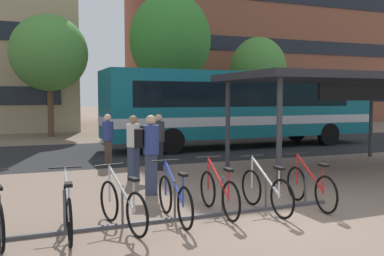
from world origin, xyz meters
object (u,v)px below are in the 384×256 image
parked_bicycle_white_5 (266,191)px  street_tree_0 (170,40)px  transit_shelter (336,80)px  street_tree_1 (258,69)px  commuter_black_pack_2 (134,143)px  parked_bicycle_red_6 (310,187)px  commuter_navy_pack_0 (157,138)px  parked_bicycle_silver_1 (68,211)px  commuter_maroon_pack_3 (108,136)px  city_bus (244,106)px  parked_bicycle_blue_3 (175,199)px  commuter_black_pack_4 (150,149)px  parked_bicycle_red_4 (219,193)px  street_tree_2 (49,53)px  parked_bicycle_silver_2 (122,206)px

parked_bicycle_white_5 → street_tree_0: street_tree_0 is taller
transit_shelter → street_tree_1: 16.17m
commuter_black_pack_2 → parked_bicycle_red_6: bearing=83.5°
commuter_navy_pack_0 → commuter_black_pack_2: commuter_black_pack_2 is taller
parked_bicycle_silver_1 → commuter_maroon_pack_3: bearing=-13.9°
city_bus → commuter_navy_pack_0: city_bus is taller
parked_bicycle_blue_3 → commuter_black_pack_2: size_ratio=1.03×
commuter_maroon_pack_3 → commuter_black_pack_4: commuter_black_pack_4 is taller
street_tree_1 → parked_bicycle_red_6: bearing=-116.6°
parked_bicycle_silver_1 → street_tree_1: size_ratio=0.27×
parked_bicycle_red_4 → parked_bicycle_red_6: size_ratio=1.00×
commuter_black_pack_2 → street_tree_0: street_tree_0 is taller
commuter_black_pack_2 → street_tree_1: (11.90, 14.67, 3.16)m
commuter_maroon_pack_3 → commuter_black_pack_2: bearing=10.5°
street_tree_2 → parked_bicycle_red_6: bearing=-75.8°
parked_bicycle_silver_1 → street_tree_1: 23.50m
commuter_black_pack_4 → parked_bicycle_red_6: bearing=-18.7°
parked_bicycle_blue_3 → parked_bicycle_red_4: same height
city_bus → parked_bicycle_red_4: city_bus is taller
parked_bicycle_silver_1 → transit_shelter: (7.99, 3.63, 2.26)m
parked_bicycle_red_4 → street_tree_2: size_ratio=0.26×
parked_bicycle_red_4 → commuter_black_pack_4: commuter_black_pack_4 is taller
parked_bicycle_silver_1 → parked_bicycle_white_5: size_ratio=1.00×
parked_bicycle_silver_2 → parked_bicycle_white_5: size_ratio=0.97×
parked_bicycle_red_4 → city_bus: bearing=-30.3°
city_bus → commuter_navy_pack_0: 6.81m
commuter_black_pack_2 → commuter_black_pack_4: commuter_black_pack_4 is taller
parked_bicycle_silver_2 → street_tree_0: bearing=-34.7°
parked_bicycle_blue_3 → parked_bicycle_silver_2: bearing=95.8°
parked_bicycle_silver_2 → commuter_black_pack_2: size_ratio=1.00×
commuter_black_pack_4 → commuter_black_pack_2: bearing=106.9°
parked_bicycle_silver_2 → street_tree_1: (12.97, 18.61, 3.74)m
street_tree_0 → commuter_maroon_pack_3: bearing=-116.6°
parked_bicycle_silver_2 → parked_bicycle_blue_3: 0.93m
parked_bicycle_blue_3 → parked_bicycle_red_6: size_ratio=1.00×
commuter_black_pack_4 → commuter_navy_pack_0: bearing=89.9°
parked_bicycle_red_6 → street_tree_1: street_tree_1 is taller
parked_bicycle_blue_3 → parked_bicycle_red_4: bearing=-82.8°
street_tree_0 → street_tree_2: (-6.79, 0.37, -0.99)m
parked_bicycle_silver_2 → transit_shelter: size_ratio=0.25×
city_bus → transit_shelter: city_bus is taller
transit_shelter → commuter_black_pack_2: bearing=175.0°
commuter_maroon_pack_3 → commuter_black_pack_4: (0.27, -4.09, 0.08)m
parked_bicycle_white_5 → street_tree_2: bearing=8.0°
parked_bicycle_blue_3 → parked_bicycle_white_5: bearing=-92.1°
city_bus → parked_bicycle_silver_1: city_bus is taller
parked_bicycle_white_5 → street_tree_1: street_tree_1 is taller
parked_bicycle_red_4 → parked_bicycle_red_6: 1.88m
city_bus → street_tree_2: size_ratio=1.83×
parked_bicycle_blue_3 → street_tree_2: street_tree_2 is taller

